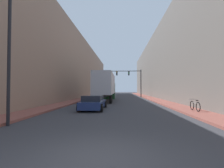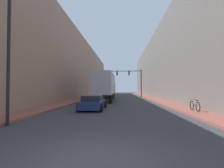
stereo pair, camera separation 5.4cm
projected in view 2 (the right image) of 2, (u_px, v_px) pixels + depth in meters
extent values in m
plane|color=#38383D|center=(95.00, 161.00, 4.35)|extent=(200.00, 200.00, 0.00)
cube|color=brown|center=(150.00, 98.00, 33.95)|extent=(2.08, 80.00, 0.15)
cube|color=brown|center=(88.00, 98.00, 34.65)|extent=(2.08, 80.00, 0.15)
cube|color=#66605B|center=(171.00, 64.00, 33.90)|extent=(6.00, 80.00, 13.21)
cube|color=#997A66|center=(68.00, 67.00, 35.05)|extent=(6.00, 80.00, 12.44)
cube|color=#B2B7C1|center=(105.00, 84.00, 25.62)|extent=(2.42, 10.69, 2.91)
cube|color=black|center=(105.00, 95.00, 25.57)|extent=(1.21, 10.69, 0.24)
cube|color=#1E512D|center=(109.00, 91.00, 32.03)|extent=(2.42, 2.22, 2.90)
cylinder|color=black|center=(93.00, 100.00, 21.48)|extent=(0.25, 1.00, 1.00)
cylinder|color=black|center=(110.00, 100.00, 21.36)|extent=(0.25, 1.00, 1.00)
cylinder|color=black|center=(95.00, 99.00, 22.68)|extent=(0.25, 1.00, 1.00)
cylinder|color=black|center=(111.00, 99.00, 22.56)|extent=(0.25, 1.00, 1.00)
cylinder|color=black|center=(103.00, 96.00, 32.06)|extent=(0.25, 1.00, 1.00)
cylinder|color=black|center=(114.00, 96.00, 31.94)|extent=(0.25, 1.00, 1.00)
cube|color=navy|center=(93.00, 104.00, 15.39)|extent=(1.76, 4.79, 0.59)
cube|color=#1E232D|center=(93.00, 98.00, 15.17)|extent=(1.55, 2.63, 0.49)
cylinder|color=black|center=(87.00, 104.00, 17.13)|extent=(0.25, 0.64, 0.64)
cylinder|color=black|center=(105.00, 104.00, 17.03)|extent=(0.25, 0.64, 0.64)
cylinder|color=black|center=(78.00, 108.00, 13.65)|extent=(0.25, 0.64, 0.64)
cylinder|color=black|center=(101.00, 108.00, 13.55)|extent=(0.25, 0.64, 0.64)
cylinder|color=black|center=(141.00, 83.00, 38.57)|extent=(0.20, 0.20, 6.11)
cube|color=black|center=(123.00, 71.00, 38.88)|extent=(7.99, 0.12, 0.12)
cube|color=black|center=(129.00, 73.00, 38.79)|extent=(0.30, 0.24, 0.90)
sphere|color=green|center=(129.00, 73.00, 38.65)|extent=(0.18, 0.18, 0.18)
cube|color=black|center=(117.00, 73.00, 38.94)|extent=(0.30, 0.24, 0.90)
sphere|color=gold|center=(117.00, 72.00, 38.81)|extent=(0.18, 0.18, 0.18)
cylinder|color=black|center=(9.00, 52.00, 8.60)|extent=(0.16, 0.16, 7.25)
torus|color=black|center=(198.00, 107.00, 12.61)|extent=(0.06, 0.72, 0.72)
torus|color=black|center=(192.00, 105.00, 13.72)|extent=(0.06, 0.72, 0.72)
cube|color=gray|center=(195.00, 103.00, 13.17)|extent=(0.04, 1.11, 0.04)
cube|color=black|center=(197.00, 100.00, 12.78)|extent=(0.12, 0.20, 0.06)
cube|color=gray|center=(192.00, 99.00, 13.68)|extent=(0.44, 0.04, 0.04)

